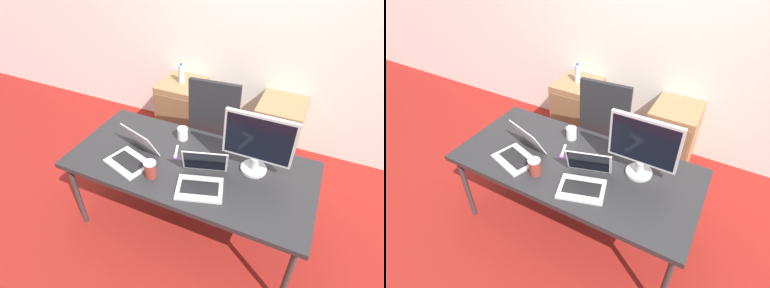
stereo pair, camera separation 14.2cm
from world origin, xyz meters
TOP-DOWN VIEW (x-y plane):
  - ground_plane at (0.00, 0.00)m, footprint 14.00×14.00m
  - wall_back at (0.00, 1.50)m, footprint 10.00×0.05m
  - desk at (0.00, 0.00)m, footprint 1.82×0.84m
  - office_chair at (-0.05, 0.75)m, footprint 0.56×0.58m
  - cabinet_left at (-0.67, 1.21)m, footprint 0.45×0.51m
  - cabinet_right at (0.45, 1.21)m, footprint 0.45×0.51m
  - water_bottle at (-0.67, 1.22)m, footprint 0.07×0.07m
  - laptop_left at (-0.40, -0.14)m, footprint 0.37×0.41m
  - laptop_right at (0.16, -0.17)m, footprint 0.37×0.38m
  - monitor at (0.45, 0.13)m, footprint 0.48×0.19m
  - mouse at (0.15, 0.03)m, footprint 0.04×0.06m
  - coffee_cup_white at (-0.18, 0.25)m, footprint 0.08×0.08m
  - coffee_cup_brown at (-0.19, -0.24)m, footprint 0.09×0.09m
  - scissors at (-0.14, 0.05)m, footprint 0.08×0.17m

SIDE VIEW (x-z plane):
  - ground_plane at x=0.00m, z-range 0.00..0.00m
  - cabinet_left at x=-0.67m, z-range 0.00..0.68m
  - cabinet_right at x=0.45m, z-range 0.00..0.68m
  - office_chair at x=-0.05m, z-range -0.13..0.98m
  - desk at x=0.00m, z-range 0.31..1.01m
  - scissors at x=-0.14m, z-range 0.70..0.71m
  - mouse at x=0.15m, z-range 0.70..0.74m
  - laptop_left at x=-0.40m, z-range 0.64..0.86m
  - laptop_right at x=0.16m, z-range 0.64..0.87m
  - coffee_cup_white at x=-0.18m, z-range 0.70..0.81m
  - coffee_cup_brown at x=-0.19m, z-range 0.70..0.83m
  - water_bottle at x=-0.67m, z-range 0.67..0.89m
  - monitor at x=0.45m, z-range 0.72..1.18m
  - wall_back at x=0.00m, z-range 0.00..2.60m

